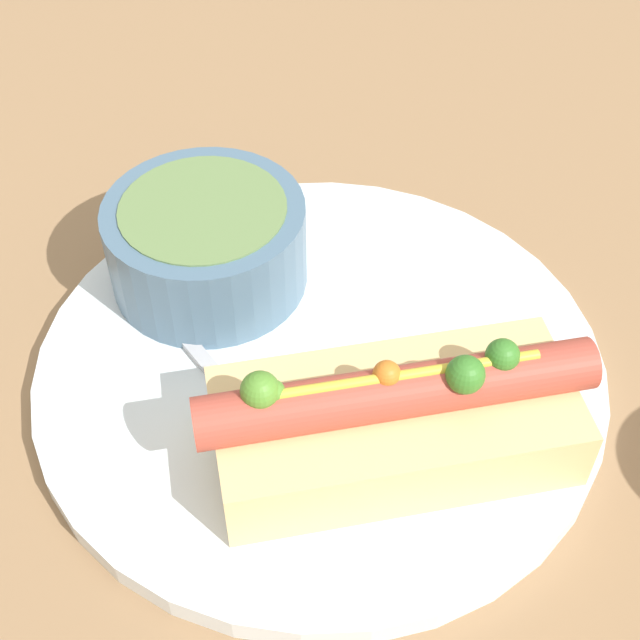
# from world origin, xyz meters

# --- Properties ---
(ground_plane) EXTENTS (4.00, 4.00, 0.00)m
(ground_plane) POSITION_xyz_m (0.00, 0.00, 0.00)
(ground_plane) COLOR #93704C
(dinner_plate) EXTENTS (0.29, 0.29, 0.01)m
(dinner_plate) POSITION_xyz_m (0.00, 0.00, 0.01)
(dinner_plate) COLOR white
(dinner_plate) RESTS_ON ground_plane
(hot_dog) EXTENTS (0.18, 0.10, 0.06)m
(hot_dog) POSITION_xyz_m (0.01, -0.06, 0.04)
(hot_dog) COLOR #E5C17F
(hot_dog) RESTS_ON dinner_plate
(soup_bowl) EXTENTS (0.11, 0.11, 0.05)m
(soup_bowl) POSITION_xyz_m (-0.04, 0.08, 0.04)
(soup_bowl) COLOR slate
(soup_bowl) RESTS_ON dinner_plate
(spoon) EXTENTS (0.06, 0.17, 0.01)m
(spoon) POSITION_xyz_m (-0.07, 0.05, 0.02)
(spoon) COLOR #B7B7BC
(spoon) RESTS_ON dinner_plate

